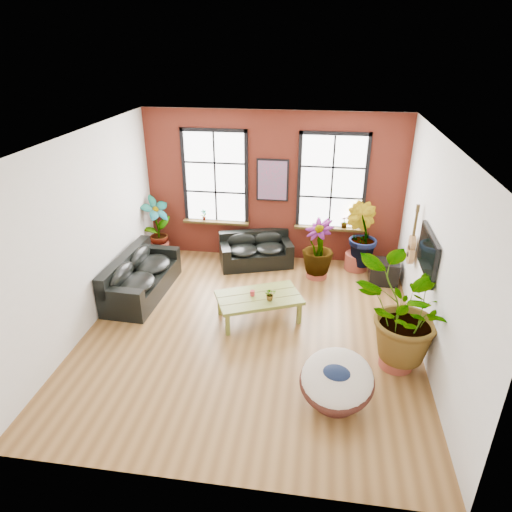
{
  "coord_description": "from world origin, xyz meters",
  "views": [
    {
      "loc": [
        1.11,
        -6.93,
        4.91
      ],
      "look_at": [
        0.0,
        0.6,
        1.25
      ],
      "focal_mm": 32.0,
      "sensor_mm": 36.0,
      "label": 1
    }
  ],
  "objects_px": {
    "sofa_left": "(140,277)",
    "papasan_chair": "(337,381)",
    "coffee_table": "(259,299)",
    "sofa_back": "(256,251)"
  },
  "relations": [
    {
      "from": "coffee_table",
      "to": "papasan_chair",
      "type": "distance_m",
      "value": 2.52
    },
    {
      "from": "coffee_table",
      "to": "papasan_chair",
      "type": "xyz_separation_m",
      "value": [
        1.43,
        -2.07,
        -0.02
      ]
    },
    {
      "from": "papasan_chair",
      "to": "sofa_left",
      "type": "bearing_deg",
      "value": 159.17
    },
    {
      "from": "sofa_left",
      "to": "papasan_chair",
      "type": "xyz_separation_m",
      "value": [
        4.03,
        -2.66,
        0.03
      ]
    },
    {
      "from": "papasan_chair",
      "to": "sofa_back",
      "type": "bearing_deg",
      "value": 125.27
    },
    {
      "from": "sofa_back",
      "to": "coffee_table",
      "type": "distance_m",
      "value": 2.37
    },
    {
      "from": "sofa_back",
      "to": "papasan_chair",
      "type": "distance_m",
      "value": 4.77
    },
    {
      "from": "sofa_back",
      "to": "coffee_table",
      "type": "relative_size",
      "value": 1.03
    },
    {
      "from": "sofa_back",
      "to": "sofa_left",
      "type": "distance_m",
      "value": 2.8
    },
    {
      "from": "sofa_back",
      "to": "sofa_left",
      "type": "bearing_deg",
      "value": -159.91
    }
  ]
}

